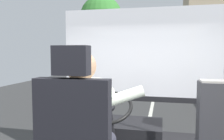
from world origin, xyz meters
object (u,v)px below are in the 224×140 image
(bus_driver, at_px, (84,123))
(steering_console, at_px, (117,136))
(fare_box, at_px, (211,126))
(parked_car_silver, at_px, (222,75))

(bus_driver, distance_m, steering_console, 1.29)
(bus_driver, height_order, steering_console, bus_driver)
(steering_console, bearing_deg, bus_driver, -90.00)
(steering_console, xyz_separation_m, fare_box, (1.05, -0.18, 0.26))
(fare_box, relative_size, parked_car_silver, 0.21)
(fare_box, bearing_deg, bus_driver, -136.33)
(parked_car_silver, bearing_deg, steering_console, -108.83)
(steering_console, bearing_deg, parked_car_silver, 71.17)
(bus_driver, bearing_deg, fare_box, 43.67)
(bus_driver, height_order, fare_box, bus_driver)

